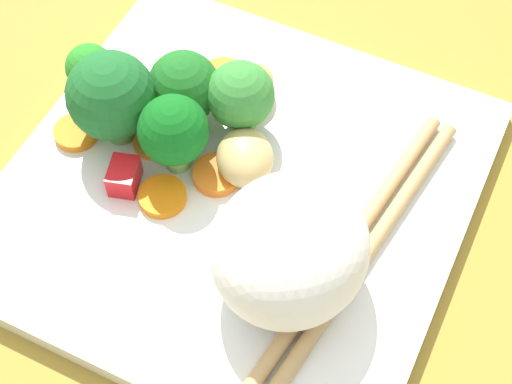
% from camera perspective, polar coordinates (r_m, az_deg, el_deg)
% --- Properties ---
extents(ground_plane, '(1.10, 1.10, 0.02)m').
position_cam_1_polar(ground_plane, '(0.50, -1.30, -1.06)').
color(ground_plane, olive).
extents(square_plate, '(0.28, 0.28, 0.01)m').
position_cam_1_polar(square_plate, '(0.49, -1.34, 0.01)').
color(square_plate, white).
rests_on(square_plate, ground_plane).
extents(rice_mound, '(0.09, 0.09, 0.07)m').
position_cam_1_polar(rice_mound, '(0.42, 2.43, -4.10)').
color(rice_mound, white).
rests_on(rice_mound, square_plate).
extents(broccoli_floret_0, '(0.03, 0.03, 0.05)m').
position_cam_1_polar(broccoli_floret_0, '(0.51, -11.72, 8.47)').
color(broccoli_floret_0, '#5AA148').
rests_on(broccoli_floret_0, square_plate).
extents(broccoli_floret_1, '(0.04, 0.04, 0.05)m').
position_cam_1_polar(broccoli_floret_1, '(0.49, -1.11, 6.87)').
color(broccoli_floret_1, '#83B14D').
rests_on(broccoli_floret_1, square_plate).
extents(broccoli_floret_2, '(0.05, 0.05, 0.06)m').
position_cam_1_polar(broccoli_floret_2, '(0.49, -10.27, 6.70)').
color(broccoli_floret_2, '#5B964C').
rests_on(broccoli_floret_2, square_plate).
extents(broccoli_floret_3, '(0.04, 0.04, 0.06)m').
position_cam_1_polar(broccoli_floret_3, '(0.47, -5.78, 4.50)').
color(broccoli_floret_3, '#7CB95D').
rests_on(broccoli_floret_3, square_plate).
extents(broccoli_floret_4, '(0.05, 0.05, 0.05)m').
position_cam_1_polar(broccoli_floret_4, '(0.50, -5.17, 7.45)').
color(broccoli_floret_4, '#618F3F').
rests_on(broccoli_floret_4, square_plate).
extents(carrot_slice_0, '(0.04, 0.04, 0.01)m').
position_cam_1_polar(carrot_slice_0, '(0.53, -2.34, 8.21)').
color(carrot_slice_0, orange).
rests_on(carrot_slice_0, square_plate).
extents(carrot_slice_1, '(0.03, 0.03, 0.01)m').
position_cam_1_polar(carrot_slice_1, '(0.52, -12.70, 4.18)').
color(carrot_slice_1, orange).
rests_on(carrot_slice_1, square_plate).
extents(carrot_slice_2, '(0.04, 0.04, 0.01)m').
position_cam_1_polar(carrot_slice_2, '(0.48, -2.83, 1.23)').
color(carrot_slice_2, orange).
rests_on(carrot_slice_2, square_plate).
extents(carrot_slice_3, '(0.03, 0.03, 0.00)m').
position_cam_1_polar(carrot_slice_3, '(0.50, -7.49, 3.44)').
color(carrot_slice_3, orange).
rests_on(carrot_slice_3, square_plate).
extents(carrot_slice_4, '(0.04, 0.04, 0.01)m').
position_cam_1_polar(carrot_slice_4, '(0.48, -6.68, -0.32)').
color(carrot_slice_4, orange).
rests_on(carrot_slice_4, square_plate).
extents(pepper_chunk_0, '(0.03, 0.02, 0.02)m').
position_cam_1_polar(pepper_chunk_0, '(0.48, -9.39, 1.11)').
color(pepper_chunk_0, red).
rests_on(pepper_chunk_0, square_plate).
extents(pepper_chunk_1, '(0.03, 0.03, 0.01)m').
position_cam_1_polar(pepper_chunk_1, '(0.53, -6.58, 7.53)').
color(pepper_chunk_1, red).
rests_on(pepper_chunk_1, square_plate).
extents(chicken_piece_0, '(0.05, 0.05, 0.03)m').
position_cam_1_polar(chicken_piece_0, '(0.48, -0.36, 2.31)').
color(chicken_piece_0, tan).
rests_on(chicken_piece_0, square_plate).
extents(chicken_piece_2, '(0.04, 0.04, 0.02)m').
position_cam_1_polar(chicken_piece_2, '(0.52, -0.40, 7.60)').
color(chicken_piece_2, tan).
rests_on(chicken_piece_2, square_plate).
extents(chopstick_pair, '(0.25, 0.06, 0.01)m').
position_cam_1_polar(chopstick_pair, '(0.45, 6.15, -5.68)').
color(chopstick_pair, tan).
rests_on(chopstick_pair, square_plate).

